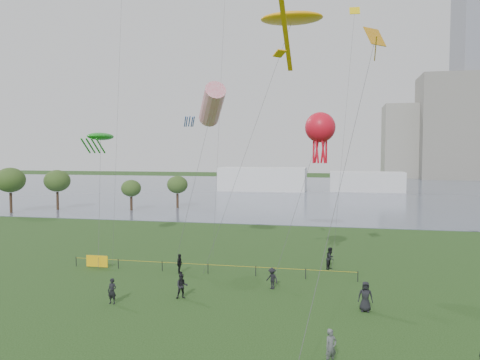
% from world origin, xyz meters
% --- Properties ---
extents(ground_plane, '(400.00, 400.00, 0.00)m').
position_xyz_m(ground_plane, '(0.00, 0.00, 0.00)').
color(ground_plane, '#173310').
extents(lake, '(400.00, 120.00, 0.08)m').
position_xyz_m(lake, '(0.00, 100.00, 0.02)').
color(lake, slate).
rests_on(lake, ground_plane).
extents(building_mid, '(20.00, 20.00, 38.00)m').
position_xyz_m(building_mid, '(46.00, 162.00, 19.00)').
color(building_mid, slate).
rests_on(building_mid, ground_plane).
extents(building_low, '(16.00, 18.00, 28.00)m').
position_xyz_m(building_low, '(32.00, 168.00, 14.00)').
color(building_low, gray).
rests_on(building_low, ground_plane).
extents(pavilion_left, '(22.00, 8.00, 6.00)m').
position_xyz_m(pavilion_left, '(-12.00, 95.00, 3.00)').
color(pavilion_left, white).
rests_on(pavilion_left, ground_plane).
extents(pavilion_right, '(18.00, 7.00, 5.00)m').
position_xyz_m(pavilion_right, '(14.00, 98.00, 2.50)').
color(pavilion_right, silver).
rests_on(pavilion_right, ground_plane).
extents(trees, '(28.62, 16.31, 7.45)m').
position_xyz_m(trees, '(-37.15, 48.48, 4.85)').
color(trees, '#332317').
rests_on(trees, ground_plane).
extents(fence, '(24.07, 0.07, 1.05)m').
position_xyz_m(fence, '(-9.60, 13.69, 0.55)').
color(fence, black).
rests_on(fence, ground_plane).
extents(kite_flyer, '(0.75, 0.72, 1.73)m').
position_xyz_m(kite_flyer, '(6.70, -1.11, 0.87)').
color(kite_flyer, '#505457').
rests_on(kite_flyer, ground_plane).
extents(spectator_a, '(1.01, 0.92, 1.71)m').
position_xyz_m(spectator_a, '(-3.43, 7.01, 0.85)').
color(spectator_a, black).
rests_on(spectator_a, ground_plane).
extents(spectator_b, '(1.16, 1.03, 1.56)m').
position_xyz_m(spectator_b, '(2.30, 10.49, 0.78)').
color(spectator_b, black).
rests_on(spectator_b, ground_plane).
extents(spectator_c, '(0.41, 0.96, 1.62)m').
position_xyz_m(spectator_c, '(-5.80, 13.28, 0.81)').
color(spectator_c, black).
rests_on(spectator_c, ground_plane).
extents(spectator_d, '(0.93, 0.61, 1.89)m').
position_xyz_m(spectator_d, '(8.71, 6.93, 0.95)').
color(spectator_d, black).
rests_on(spectator_d, ground_plane).
extents(spectator_f, '(0.65, 0.46, 1.69)m').
position_xyz_m(spectator_f, '(-7.58, 5.01, 0.85)').
color(spectator_f, black).
rests_on(spectator_f, ground_plane).
extents(spectator_g, '(1.01, 1.12, 1.88)m').
position_xyz_m(spectator_g, '(6.38, 17.27, 0.94)').
color(spectator_g, black).
rests_on(spectator_g, ground_plane).
extents(kite_stingray, '(9.50, 10.11, 21.54)m').
position_xyz_m(kite_stingray, '(2.98, 16.61, 21.06)').
color(kite_stingray, '#3F3F42').
extents(kite_windsock, '(4.64, 5.22, 16.30)m').
position_xyz_m(kite_windsock, '(-4.49, 18.81, 14.34)').
color(kite_windsock, '#3F3F42').
extents(kite_creature, '(5.41, 10.74, 12.03)m').
position_xyz_m(kite_creature, '(-17.28, 21.68, 11.59)').
color(kite_creature, '#3F3F42').
extents(kite_octopus, '(4.52, 5.52, 13.23)m').
position_xyz_m(kite_octopus, '(5.47, 15.39, 11.95)').
color(kite_octopus, '#3F3F42').
extents(kite_delta, '(5.00, 16.54, 18.59)m').
position_xyz_m(kite_delta, '(9.07, 9.94, 16.93)').
color(kite_delta, '#3F3F42').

